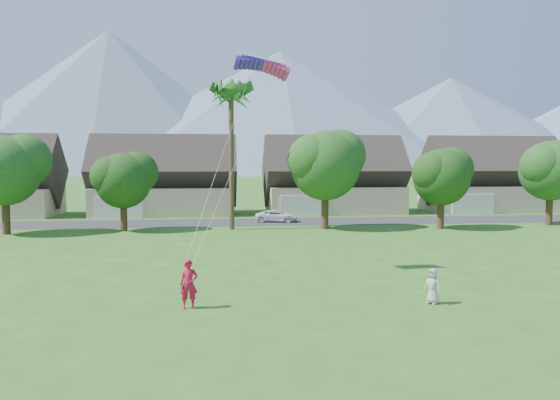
{
  "coord_description": "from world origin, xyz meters",
  "views": [
    {
      "loc": [
        -3.27,
        -18.06,
        5.78
      ],
      "look_at": [
        0.0,
        10.0,
        3.8
      ],
      "focal_mm": 35.0,
      "sensor_mm": 36.0,
      "label": 1
    }
  ],
  "objects": [
    {
      "name": "fan_palm",
      "position": [
        -2.0,
        28.5,
        11.8
      ],
      "size": [
        3.0,
        3.0,
        13.8
      ],
      "color": "#4C3D26",
      "rests_on": "ground"
    },
    {
      "name": "kite_flyer",
      "position": [
        -4.39,
        3.39,
        0.97
      ],
      "size": [
        0.73,
        0.5,
        1.95
      ],
      "primitive_type": "imported",
      "rotation": [
        0.0,
        0.0,
        0.05
      ],
      "color": "red",
      "rests_on": "ground"
    },
    {
      "name": "street",
      "position": [
        0.0,
        34.0,
        0.01
      ],
      "size": [
        90.0,
        7.0,
        0.01
      ],
      "primitive_type": "cube",
      "color": "#2D2D30",
      "rests_on": "ground"
    },
    {
      "name": "parafoil_kite",
      "position": [
        -0.88,
        10.23,
        10.76
      ],
      "size": [
        2.82,
        1.07,
        0.5
      ],
      "rotation": [
        0.0,
        0.0,
        0.05
      ],
      "color": "#3C1AC9",
      "rests_on": "ground"
    },
    {
      "name": "parked_car",
      "position": [
        2.47,
        34.0,
        0.57
      ],
      "size": [
        4.36,
        2.64,
        1.13
      ],
      "primitive_type": "imported",
      "rotation": [
        0.0,
        0.0,
        1.37
      ],
      "color": "white",
      "rests_on": "ground"
    },
    {
      "name": "houses_row",
      "position": [
        0.49,
        42.99,
        3.44
      ],
      "size": [
        72.75,
        8.19,
        8.86
      ],
      "color": "beige",
      "rests_on": "ground"
    },
    {
      "name": "watcher",
      "position": [
        5.44,
        2.96,
        0.73
      ],
      "size": [
        0.8,
        0.85,
        1.46
      ],
      "primitive_type": "imported",
      "rotation": [
        0.0,
        0.0,
        -0.92
      ],
      "color": "#BABBB6",
      "rests_on": "ground"
    },
    {
      "name": "mountain_ridge",
      "position": [
        10.4,
        260.0,
        29.07
      ],
      "size": [
        540.0,
        240.0,
        70.0
      ],
      "color": "slate",
      "rests_on": "ground"
    },
    {
      "name": "tree_row",
      "position": [
        -1.14,
        27.92,
        4.89
      ],
      "size": [
        62.27,
        6.67,
        8.45
      ],
      "color": "#47301C",
      "rests_on": "ground"
    },
    {
      "name": "ground",
      "position": [
        0.0,
        0.0,
        0.0
      ],
      "size": [
        500.0,
        500.0,
        0.0
      ],
      "primitive_type": "plane",
      "color": "#2D6019",
      "rests_on": "ground"
    }
  ]
}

